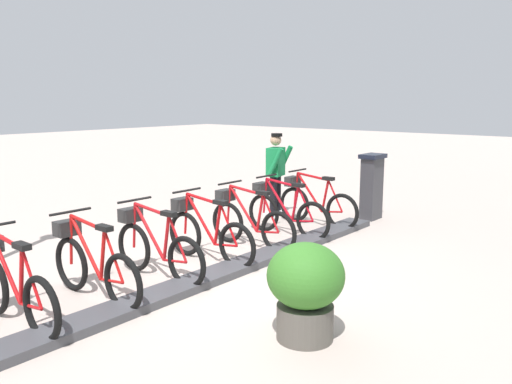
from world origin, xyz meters
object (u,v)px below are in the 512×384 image
object	(u,v)px
bike_docked_2	(248,221)
bike_docked_4	(155,246)
bike_docked_3	(206,232)
planter_bush	(306,286)
bike_docked_5	(92,264)
bike_docked_0	(314,203)
payment_kiosk	(372,185)
worker_near_rack	(276,171)
bike_docked_6	(12,286)
bike_docked_1	(284,211)

from	to	relation	value
bike_docked_2	bike_docked_4	bearing A→B (deg)	90.00
bike_docked_3	planter_bush	size ratio (longest dim) A/B	1.77
bike_docked_5	bike_docked_3	bearing A→B (deg)	-90.00
bike_docked_4	bike_docked_5	distance (m)	0.95
bike_docked_5	bike_docked_0	bearing A→B (deg)	-90.00
bike_docked_5	bike_docked_4	bearing A→B (deg)	-90.00
payment_kiosk	worker_near_rack	world-z (taller)	worker_near_rack
planter_bush	bike_docked_4	bearing A→B (deg)	-5.16
payment_kiosk	bike_docked_5	world-z (taller)	payment_kiosk
bike_docked_4	bike_docked_6	size ratio (longest dim) A/B	1.00
worker_near_rack	bike_docked_3	bearing A→B (deg)	108.76
bike_docked_1	bike_docked_4	size ratio (longest dim) A/B	1.00
bike_docked_0	bike_docked_1	size ratio (longest dim) A/B	1.00
bike_docked_4	worker_near_rack	bearing A→B (deg)	-75.52
bike_docked_0	planter_bush	world-z (taller)	bike_docked_0
bike_docked_1	bike_docked_3	distance (m)	1.89
bike_docked_6	bike_docked_0	bearing A→B (deg)	-90.00
bike_docked_6	worker_near_rack	bearing A→B (deg)	-80.10
bike_docked_4	bike_docked_5	xyz separation A→B (m)	(0.00, 0.95, 0.00)
bike_docked_0	worker_near_rack	xyz separation A→B (m)	(1.02, -0.16, 0.48)
payment_kiosk	bike_docked_5	size ratio (longest dim) A/B	0.74
bike_docked_1	bike_docked_2	xyz separation A→B (m)	(0.00, 0.95, 0.00)
payment_kiosk	bike_docked_4	distance (m)	4.98
bike_docked_2	worker_near_rack	xyz separation A→B (m)	(1.02, -2.06, 0.48)
bike_docked_0	bike_docked_3	world-z (taller)	same
bike_docked_5	bike_docked_6	world-z (taller)	same
bike_docked_0	bike_docked_4	distance (m)	3.79
bike_docked_3	bike_docked_5	bearing A→B (deg)	90.00
bike_docked_3	bike_docked_4	world-z (taller)	same
bike_docked_0	bike_docked_6	bearing A→B (deg)	90.00
bike_docked_4	worker_near_rack	size ratio (longest dim) A/B	1.04
bike_docked_4	bike_docked_1	bearing A→B (deg)	-90.00
bike_docked_1	bike_docked_6	bearing A→B (deg)	90.00
bike_docked_3	bike_docked_6	bearing A→B (deg)	90.00
bike_docked_2	bike_docked_4	distance (m)	1.89
bike_docked_3	bike_docked_5	xyz separation A→B (m)	(0.00, 1.89, 0.00)
worker_near_rack	bike_docked_0	bearing A→B (deg)	170.97
worker_near_rack	bike_docked_1	bearing A→B (deg)	132.60
bike_docked_1	planter_bush	size ratio (longest dim) A/B	1.77
bike_docked_1	bike_docked_2	distance (m)	0.95
planter_bush	bike_docked_1	bearing A→B (deg)	-50.61
bike_docked_0	bike_docked_1	bearing A→B (deg)	90.00
bike_docked_1	bike_docked_3	size ratio (longest dim) A/B	1.00
bike_docked_0	bike_docked_2	bearing A→B (deg)	90.00
bike_docked_3	worker_near_rack	size ratio (longest dim) A/B	1.04
worker_near_rack	bike_docked_6	bearing A→B (deg)	99.90
payment_kiosk	bike_docked_6	bearing A→B (deg)	85.22
payment_kiosk	bike_docked_0	size ratio (longest dim) A/B	0.74
bike_docked_5	bike_docked_6	distance (m)	0.95
bike_docked_6	planter_bush	bearing A→B (deg)	-146.52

